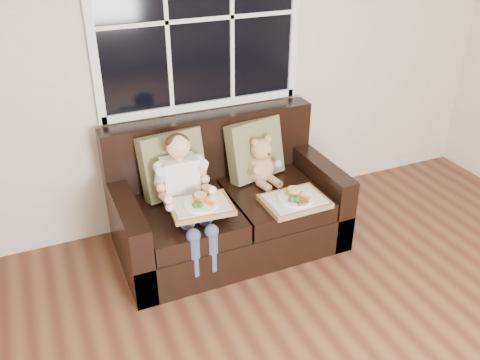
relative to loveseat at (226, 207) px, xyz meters
name	(u,v)px	position (x,y,z in m)	size (l,w,h in m)	color
window_back	(199,19)	(0.00, 0.46, 1.34)	(1.62, 0.04, 1.37)	black
loveseat	(226,207)	(0.00, 0.00, 0.00)	(1.70, 0.92, 0.96)	black
pillow_left	(172,164)	(-0.36, 0.15, 0.38)	(0.51, 0.30, 0.50)	#61643E
pillow_right	(255,149)	(0.31, 0.15, 0.37)	(0.50, 0.31, 0.48)	#61643E
child	(184,187)	(-0.36, -0.12, 0.33)	(0.37, 0.59, 0.84)	silver
teddy_bear	(261,163)	(0.32, 0.05, 0.30)	(0.25, 0.31, 0.40)	tan
tray_left	(201,205)	(-0.30, -0.30, 0.27)	(0.45, 0.35, 0.10)	olive
tray_right	(295,200)	(0.40, -0.36, 0.17)	(0.47, 0.36, 0.11)	olive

